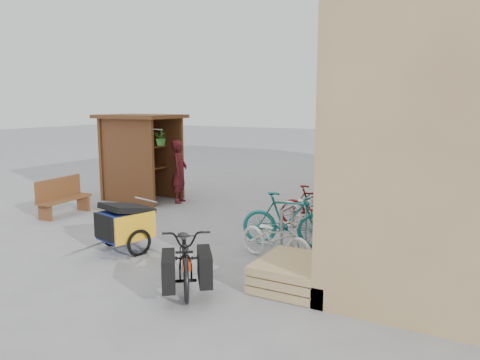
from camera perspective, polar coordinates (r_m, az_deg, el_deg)
The scene contains 17 objects.
ground at distance 9.76m, azimuth -6.88°, elevation -6.83°, with size 80.00×80.00×0.00m, color #9A9B9D.
kiosk at distance 13.40m, azimuth -12.27°, elevation 4.19°, with size 2.49×1.65×2.40m.
bike_rack at distance 10.72m, azimuth 10.82°, elevation -2.62°, with size 0.05×5.35×0.86m.
pallet_stack at distance 7.13m, azimuth 6.51°, elevation -11.22°, with size 1.00×1.20×0.40m.
bench at distance 12.18m, azimuth -20.84°, elevation -1.87°, with size 0.58×1.48×0.92m.
shopping_carts at distance 14.91m, azimuth 18.84°, elevation 0.56°, with size 0.54×2.13×0.96m.
child_trailer at distance 8.93m, azimuth -13.83°, elevation -5.13°, with size 1.03×1.62×0.94m.
cargo_bike at distance 7.04m, azimuth -6.62°, elevation -9.10°, with size 1.65×1.89×0.98m.
person_kiosk at distance 12.89m, azimuth -7.41°, elevation 1.03°, with size 0.63×0.41×1.72m, color maroon.
bike_0 at distance 8.15m, azimuth 4.40°, elevation -7.07°, with size 0.54×1.56×0.82m, color white.
bike_1 at distance 8.97m, azimuth 5.73°, elevation -4.81°, with size 0.49×1.74×1.04m, color #1C7071.
bike_2 at distance 10.11m, azimuth 9.00°, elevation -3.64°, with size 0.60×1.73×0.91m, color white.
bike_3 at distance 10.37m, azimuth 9.09°, elevation -3.24°, with size 0.44×1.56×0.94m, color maroon.
bike_4 at distance 11.19m, azimuth 11.17°, elevation -2.73°, with size 0.53×1.53×0.80m, color black.
bike_5 at distance 11.40m, azimuth 11.46°, elevation -2.15°, with size 0.44×1.58×0.95m, color #AEAFB3.
bike_6 at distance 12.24m, azimuth 13.97°, elevation -1.74°, with size 0.55×1.58×0.83m, color white.
bike_7 at distance 12.60m, azimuth 14.30°, elevation -1.09°, with size 0.46×1.63×0.98m, color #1C7071.
Camera 1 is at (5.50, -7.59, 2.71)m, focal length 35.00 mm.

